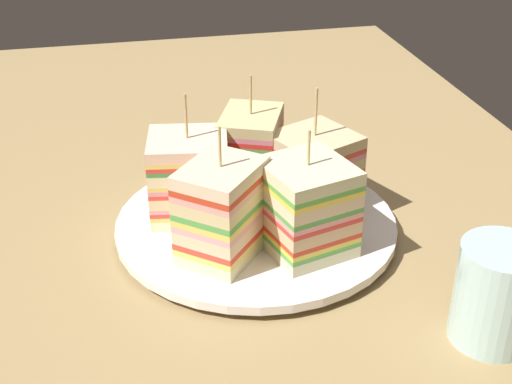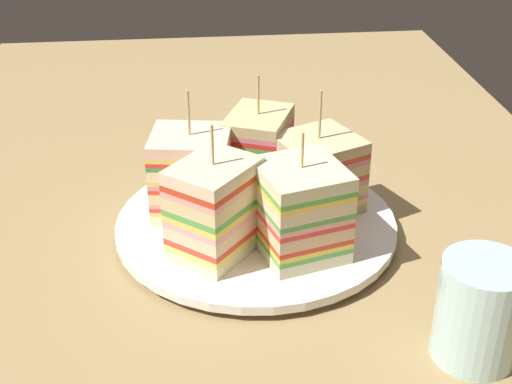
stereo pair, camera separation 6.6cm
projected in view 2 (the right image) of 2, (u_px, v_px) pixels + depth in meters
ground_plane at (256, 242)px, 68.54cm from camera, size 126.09×72.14×1.80cm
plate at (256, 225)px, 67.65cm from camera, size 26.26×26.26×1.53cm
sandwich_wedge_0 at (258, 152)px, 70.86cm from camera, size 8.77×7.81×11.98cm
sandwich_wedge_1 at (192, 173)px, 67.05cm from camera, size 7.54×8.17×12.16cm
sandwich_wedge_2 at (215, 209)px, 60.76cm from camera, size 9.10×8.88×12.04cm
sandwich_wedge_3 at (300, 210)px, 61.00cm from camera, size 8.78×8.48×11.27cm
sandwich_wedge_4 at (317, 173)px, 67.75cm from camera, size 8.98×9.28×11.94cm
chip_pile at (244, 199)px, 67.76cm from camera, size 6.58×7.29×3.67cm
spoon at (189, 161)px, 80.56cm from camera, size 13.25×8.61×1.00cm
drinking_glass at (478, 317)px, 51.90cm from camera, size 6.29×6.29×8.07cm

